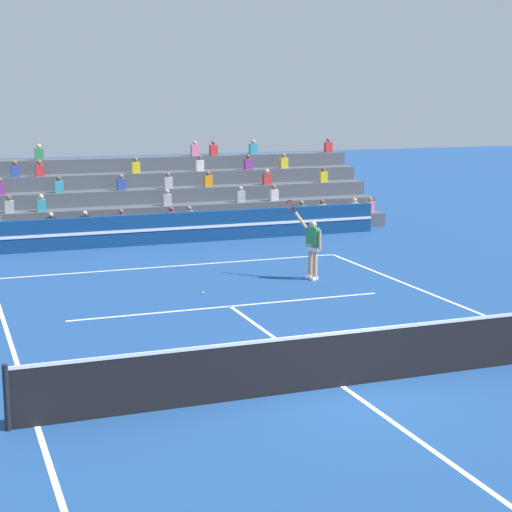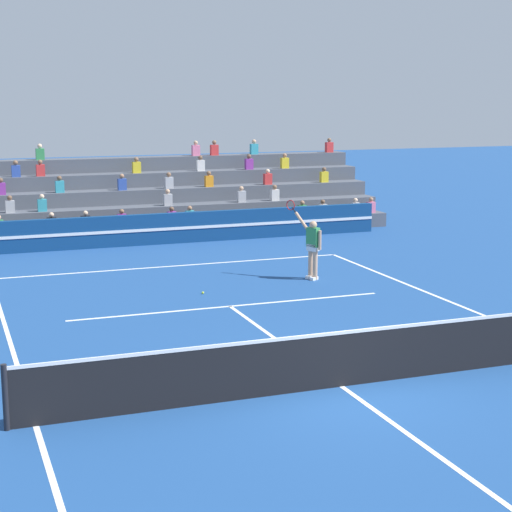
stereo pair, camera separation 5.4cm
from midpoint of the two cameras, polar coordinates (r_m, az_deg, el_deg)
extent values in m
plane|color=navy|center=(16.01, 5.69, -8.65)|extent=(120.00, 120.00, 0.00)
cube|color=white|center=(26.83, -5.56, -0.67)|extent=(11.00, 0.10, 0.01)
cube|color=white|center=(14.58, -14.49, -10.93)|extent=(0.10, 23.80, 0.01)
cube|color=white|center=(21.71, -1.80, -3.37)|extent=(8.25, 0.10, 0.01)
cube|color=white|center=(16.01, 5.69, -8.63)|extent=(0.10, 12.85, 0.01)
cylinder|color=black|center=(14.36, -16.40, -9.05)|extent=(0.10, 0.10, 1.10)
cube|color=black|center=(15.85, 5.72, -6.94)|extent=(11.90, 0.02, 1.00)
cube|color=white|center=(15.70, 5.76, -5.10)|extent=(11.90, 0.04, 0.06)
cube|color=navy|center=(30.59, -7.55, 1.75)|extent=(18.00, 0.24, 1.10)
cube|color=white|center=(30.47, -7.49, 1.71)|extent=(18.00, 0.02, 0.10)
cube|color=#4C515B|center=(31.86, -8.05, 1.59)|extent=(20.32, 0.95, 0.55)
cube|color=purple|center=(31.93, -5.72, 2.56)|extent=(0.32, 0.22, 0.44)
sphere|color=brown|center=(31.88, -5.74, 3.13)|extent=(0.18, 0.18, 0.18)
cube|color=purple|center=(31.51, -9.02, 2.37)|extent=(0.32, 0.22, 0.44)
sphere|color=brown|center=(31.46, -9.03, 2.95)|extent=(0.18, 0.18, 0.18)
cube|color=#B2B2B7|center=(34.00, 4.38, 3.09)|extent=(0.32, 0.22, 0.44)
sphere|color=brown|center=(33.96, 4.38, 3.62)|extent=(0.18, 0.18, 0.18)
cube|color=#B2B2B7|center=(34.63, 6.54, 3.19)|extent=(0.32, 0.22, 0.44)
sphere|color=beige|center=(34.59, 6.56, 3.72)|extent=(0.18, 0.18, 0.18)
cube|color=black|center=(31.28, -11.37, 2.23)|extent=(0.32, 0.22, 0.44)
sphere|color=beige|center=(31.23, -11.39, 2.81)|extent=(0.18, 0.18, 0.18)
cube|color=black|center=(31.11, -13.55, 2.10)|extent=(0.32, 0.22, 0.44)
sphere|color=beige|center=(31.07, -13.57, 2.68)|extent=(0.18, 0.18, 0.18)
cube|color=#338C4C|center=(33.65, 3.01, 3.02)|extent=(0.32, 0.22, 0.44)
sphere|color=#9E7051|center=(33.60, 3.01, 3.56)|extent=(0.18, 0.18, 0.18)
cube|color=pink|center=(34.95, 7.57, 3.24)|extent=(0.32, 0.22, 0.44)
sphere|color=#9E7051|center=(34.91, 7.59, 3.76)|extent=(0.18, 0.18, 0.18)
cube|color=teal|center=(32.11, -4.53, 2.63)|extent=(0.32, 0.22, 0.44)
sphere|color=#9E7051|center=(32.06, -4.54, 3.20)|extent=(0.18, 0.18, 0.18)
cube|color=#4C515B|center=(32.74, -8.43, 2.32)|extent=(20.32, 0.95, 1.10)
cube|color=#B2B2B7|center=(31.85, -16.17, 3.17)|extent=(0.32, 0.22, 0.44)
sphere|color=brown|center=(31.81, -16.20, 3.74)|extent=(0.18, 0.18, 0.18)
cube|color=#B2B2B7|center=(32.79, -5.99, 3.75)|extent=(0.32, 0.22, 0.44)
sphere|color=tan|center=(32.75, -6.01, 4.30)|extent=(0.18, 0.18, 0.18)
cube|color=#B2B2B7|center=(33.65, -1.08, 3.98)|extent=(0.32, 0.22, 0.44)
sphere|color=tan|center=(33.62, -1.08, 4.52)|extent=(0.18, 0.18, 0.18)
cube|color=teal|center=(31.95, -14.16, 3.29)|extent=(0.32, 0.22, 0.44)
sphere|color=beige|center=(31.91, -14.19, 3.86)|extent=(0.18, 0.18, 0.18)
cube|color=silver|center=(34.15, 1.16, 4.08)|extent=(0.32, 0.22, 0.44)
sphere|color=brown|center=(34.11, 1.17, 4.62)|extent=(0.18, 0.18, 0.18)
cube|color=#4C515B|center=(33.62, -8.78, 3.00)|extent=(20.32, 0.95, 1.65)
cube|color=#2D4CA5|center=(33.30, -9.01, 4.73)|extent=(0.32, 0.22, 0.44)
sphere|color=#9E7051|center=(33.27, -9.03, 5.28)|extent=(0.18, 0.18, 0.18)
cube|color=#B2B2B7|center=(33.72, -5.92, 4.88)|extent=(0.32, 0.22, 0.44)
sphere|color=brown|center=(33.69, -5.93, 5.42)|extent=(0.18, 0.18, 0.18)
cube|color=yellow|center=(35.98, 4.46, 5.28)|extent=(0.32, 0.22, 0.44)
sphere|color=brown|center=(35.95, 4.47, 5.78)|extent=(0.18, 0.18, 0.18)
cube|color=red|center=(34.99, 0.69, 5.15)|extent=(0.32, 0.22, 0.44)
sphere|color=beige|center=(34.96, 0.69, 5.67)|extent=(0.18, 0.18, 0.18)
cube|color=orange|center=(34.17, -3.25, 5.00)|extent=(0.32, 0.22, 0.44)
sphere|color=brown|center=(34.13, -3.26, 5.53)|extent=(0.18, 0.18, 0.18)
cube|color=teal|center=(32.92, -13.05, 4.52)|extent=(0.32, 0.22, 0.44)
sphere|color=brown|center=(32.89, -13.07, 5.07)|extent=(0.18, 0.18, 0.18)
cube|color=purple|center=(32.71, -16.73, 4.30)|extent=(0.32, 0.22, 0.44)
sphere|color=brown|center=(32.68, -16.76, 4.86)|extent=(0.18, 0.18, 0.18)
cube|color=#4C515B|center=(34.51, -9.12, 3.65)|extent=(20.32, 0.95, 2.20)
cube|color=silver|center=(35.00, -3.82, 6.03)|extent=(0.32, 0.22, 0.44)
sphere|color=brown|center=(34.98, -3.83, 6.56)|extent=(0.18, 0.18, 0.18)
cube|color=#2D4CA5|center=(33.65, -15.81, 5.46)|extent=(0.32, 0.22, 0.44)
sphere|color=brown|center=(33.62, -15.84, 6.00)|extent=(0.18, 0.18, 0.18)
cube|color=purple|center=(35.66, -0.57, 6.15)|extent=(0.32, 0.22, 0.44)
sphere|color=brown|center=(35.64, -0.57, 6.66)|extent=(0.18, 0.18, 0.18)
cube|color=yellow|center=(34.34, -8.07, 5.86)|extent=(0.32, 0.22, 0.44)
sphere|color=brown|center=(34.31, -8.08, 6.39)|extent=(0.18, 0.18, 0.18)
cube|color=red|center=(33.74, -14.27, 5.55)|extent=(0.32, 0.22, 0.44)
sphere|color=brown|center=(33.71, -14.30, 6.09)|extent=(0.18, 0.18, 0.18)
cube|color=yellow|center=(36.24, 1.82, 6.22)|extent=(0.32, 0.22, 0.44)
sphere|color=#9E7051|center=(36.21, 1.83, 6.72)|extent=(0.18, 0.18, 0.18)
cube|color=#4C515B|center=(35.40, -9.45, 4.27)|extent=(20.32, 0.95, 2.75)
cube|color=#338C4C|center=(34.65, -14.30, 6.59)|extent=(0.32, 0.22, 0.44)
sphere|color=beige|center=(34.63, -14.32, 7.12)|extent=(0.18, 0.18, 0.18)
cube|color=red|center=(38.07, 4.80, 7.23)|extent=(0.32, 0.22, 0.44)
sphere|color=brown|center=(38.06, 4.81, 7.72)|extent=(0.18, 0.18, 0.18)
cube|color=pink|center=(35.90, -4.13, 7.03)|extent=(0.32, 0.22, 0.44)
sphere|color=tan|center=(35.88, -4.14, 7.54)|extent=(0.18, 0.18, 0.18)
cube|color=red|center=(36.13, -2.90, 7.07)|extent=(0.32, 0.22, 0.44)
sphere|color=brown|center=(36.11, -2.90, 7.57)|extent=(0.18, 0.18, 0.18)
cube|color=teal|center=(36.71, -0.23, 7.14)|extent=(0.32, 0.22, 0.44)
sphere|color=tan|center=(36.69, -0.23, 7.64)|extent=(0.18, 0.18, 0.18)
cylinder|color=tan|center=(24.73, 3.89, -0.57)|extent=(0.14, 0.14, 0.90)
cylinder|color=tan|center=(24.92, 3.58, -0.48)|extent=(0.14, 0.14, 0.90)
cube|color=white|center=(24.71, 3.74, 0.58)|extent=(0.33, 0.38, 0.20)
cube|color=#338C4C|center=(24.66, 3.75, 1.26)|extent=(0.35, 0.41, 0.56)
sphere|color=tan|center=(24.60, 3.76, 2.09)|extent=(0.22, 0.22, 0.22)
cube|color=white|center=(24.78, 3.82, -1.50)|extent=(0.29, 0.23, 0.09)
cube|color=white|center=(24.97, 3.52, -1.41)|extent=(0.29, 0.23, 0.09)
cylinder|color=tan|center=(24.53, 4.20, 1.07)|extent=(0.09, 0.09, 0.56)
cylinder|color=tan|center=(24.84, 2.96, 2.37)|extent=(0.32, 0.46, 0.50)
cylinder|color=black|center=(24.96, 2.47, 3.09)|extent=(0.11, 0.17, 0.18)
torus|color=#B21E1E|center=(25.02, 2.24, 3.41)|extent=(0.24, 0.39, 0.44)
sphere|color=#C6DB33|center=(23.06, -3.63, -2.46)|extent=(0.07, 0.07, 0.07)
camera|label=1|loc=(0.03, -90.07, -0.01)|focal=60.00mm
camera|label=2|loc=(0.03, 89.93, 0.01)|focal=60.00mm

